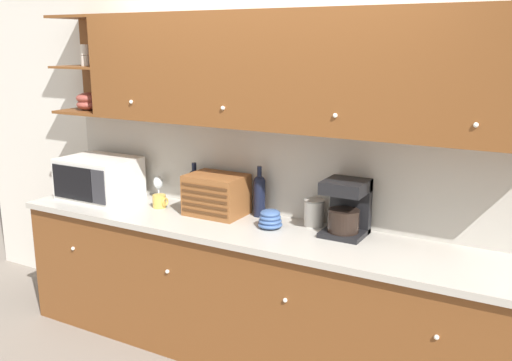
{
  "coord_description": "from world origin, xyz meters",
  "views": [
    {
      "loc": [
        1.73,
        -3.26,
        2.04
      ],
      "look_at": [
        0.0,
        -0.21,
        1.18
      ],
      "focal_mm": 40.0,
      "sensor_mm": 36.0,
      "label": 1
    }
  ],
  "objects": [
    {
      "name": "ground_plane",
      "position": [
        0.0,
        0.0,
        0.0
      ],
      "size": [
        24.0,
        24.0,
        0.0
      ],
      "primitive_type": "plane",
      "color": "slate"
    },
    {
      "name": "backsplash_panel",
      "position": [
        0.0,
        -0.01,
        1.21
      ],
      "size": [
        3.34,
        0.01,
        0.61
      ],
      "color": "#B7B2A8",
      "rests_on": "counter_unit"
    },
    {
      "name": "mug",
      "position": [
        -0.75,
        -0.26,
        0.95
      ],
      "size": [
        0.1,
        0.09,
        0.09
      ],
      "color": "gold",
      "rests_on": "counter_unit"
    },
    {
      "name": "bread_box",
      "position": [
        -0.32,
        -0.19,
        1.04
      ],
      "size": [
        0.38,
        0.29,
        0.27
      ],
      "color": "brown",
      "rests_on": "counter_unit"
    },
    {
      "name": "wine_glass",
      "position": [
        -0.91,
        -0.07,
        1.02
      ],
      "size": [
        0.07,
        0.07,
        0.17
      ],
      "color": "silver",
      "rests_on": "counter_unit"
    },
    {
      "name": "wine_bottle",
      "position": [
        -0.05,
        -0.09,
        1.06
      ],
      "size": [
        0.08,
        0.08,
        0.34
      ],
      "color": "black",
      "rests_on": "counter_unit"
    },
    {
      "name": "microwave",
      "position": [
        -1.3,
        -0.28,
        1.05
      ],
      "size": [
        0.54,
        0.42,
        0.3
      ],
      "color": "silver",
      "rests_on": "counter_unit"
    },
    {
      "name": "counter_unit",
      "position": [
        -0.0,
        -0.31,
        0.45
      ],
      "size": [
        3.36,
        0.64,
        0.9
      ],
      "color": "brown",
      "rests_on": "ground_plane"
    },
    {
      "name": "coffee_maker",
      "position": [
        0.59,
        -0.15,
        1.07
      ],
      "size": [
        0.25,
        0.25,
        0.34
      ],
      "color": "black",
      "rests_on": "counter_unit"
    },
    {
      "name": "second_wine_bottle",
      "position": [
        -0.58,
        -0.08,
        1.04
      ],
      "size": [
        0.09,
        0.09,
        0.31
      ],
      "color": "black",
      "rests_on": "counter_unit"
    },
    {
      "name": "upper_cabinets",
      "position": [
        0.17,
        -0.17,
        1.87
      ],
      "size": [
        3.34,
        0.36,
        0.7
      ],
      "color": "brown",
      "rests_on": "backsplash_panel"
    },
    {
      "name": "bowl_stack_on_counter",
      "position": [
        0.14,
        -0.27,
        0.96
      ],
      "size": [
        0.15,
        0.15,
        0.12
      ],
      "color": "#3D5B93",
      "rests_on": "counter_unit"
    },
    {
      "name": "wall_back",
      "position": [
        0.0,
        0.03,
        1.3
      ],
      "size": [
        5.74,
        0.06,
        2.6
      ],
      "color": "silver",
      "rests_on": "ground_plane"
    },
    {
      "name": "storage_canister",
      "position": [
        0.35,
        -0.1,
        0.99
      ],
      "size": [
        0.13,
        0.13,
        0.17
      ],
      "color": "silver",
      "rests_on": "counter_unit"
    }
  ]
}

